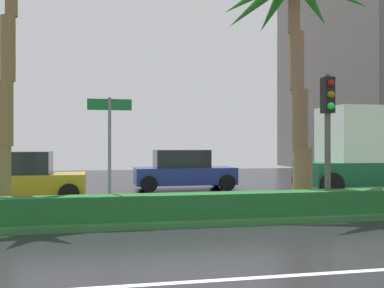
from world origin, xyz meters
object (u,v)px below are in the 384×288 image
at_px(street_name_sign, 110,140).
at_px(palm_tree_centre_left, 295,11).
at_px(traffic_signal_median_right, 328,117).
at_px(car_in_traffic_leading, 19,178).
at_px(car_in_traffic_second, 184,170).
at_px(box_truck_lead, 376,155).

bearing_deg(street_name_sign, palm_tree_centre_left, 11.58).
xyz_separation_m(palm_tree_centre_left, traffic_signal_median_right, (0.22, -1.56, -3.27)).
height_order(palm_tree_centre_left, traffic_signal_median_right, palm_tree_centre_left).
bearing_deg(car_in_traffic_leading, palm_tree_centre_left, -22.72).
distance_m(street_name_sign, car_in_traffic_leading, 5.64).
relative_size(traffic_signal_median_right, street_name_sign, 1.23).
relative_size(street_name_sign, car_in_traffic_leading, 0.70).
height_order(car_in_traffic_leading, car_in_traffic_second, same).
bearing_deg(box_truck_lead, palm_tree_centre_left, -144.48).
relative_size(car_in_traffic_leading, car_in_traffic_second, 1.00).
bearing_deg(street_name_sign, car_in_traffic_second, 66.50).
bearing_deg(traffic_signal_median_right, car_in_traffic_leading, 149.51).
xyz_separation_m(car_in_traffic_leading, box_truck_lead, (13.68, 0.21, 0.72)).
bearing_deg(traffic_signal_median_right, box_truck_lead, 46.57).
bearing_deg(box_truck_lead, traffic_signal_median_right, -133.43).
height_order(traffic_signal_median_right, street_name_sign, traffic_signal_median_right).
bearing_deg(car_in_traffic_second, traffic_signal_median_right, -73.56).
height_order(street_name_sign, car_in_traffic_second, street_name_sign).
distance_m(traffic_signal_median_right, car_in_traffic_second, 8.67).
relative_size(traffic_signal_median_right, car_in_traffic_leading, 0.86).
distance_m(palm_tree_centre_left, car_in_traffic_second, 8.61).
bearing_deg(car_in_traffic_second, car_in_traffic_leading, -154.21).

